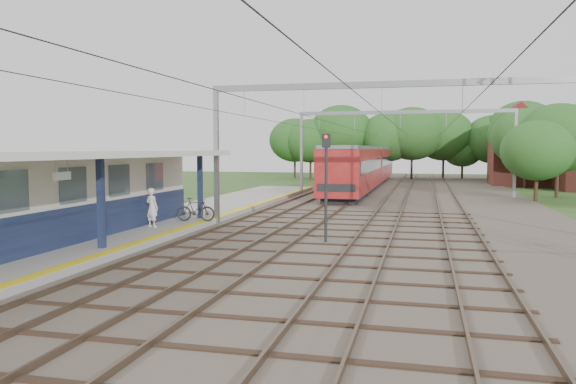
% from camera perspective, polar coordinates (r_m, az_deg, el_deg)
% --- Properties ---
extents(ground, '(160.00, 160.00, 0.00)m').
position_cam_1_polar(ground, '(13.27, -10.27, -12.55)').
color(ground, '#2D4C1E').
rests_on(ground, ground).
extents(ballast_bed, '(18.00, 90.00, 0.10)m').
position_cam_1_polar(ballast_bed, '(41.78, 12.02, -0.96)').
color(ballast_bed, '#473D33').
rests_on(ballast_bed, ground).
extents(platform, '(5.00, 52.00, 0.35)m').
position_cam_1_polar(platform, '(28.80, -12.59, -3.07)').
color(platform, gray).
rests_on(platform, ground).
extents(yellow_stripe, '(0.45, 52.00, 0.01)m').
position_cam_1_polar(yellow_stripe, '(27.86, -8.44, -2.89)').
color(yellow_stripe, yellow).
rests_on(yellow_stripe, platform).
extents(station_building, '(3.41, 18.00, 3.40)m').
position_cam_1_polar(station_building, '(23.39, -23.35, -0.42)').
color(station_building, beige).
rests_on(station_building, platform).
extents(canopy, '(6.40, 20.00, 3.44)m').
position_cam_1_polar(canopy, '(21.86, -22.74, 3.49)').
color(canopy, '#131D3E').
rests_on(canopy, platform).
extents(rail_tracks, '(11.80, 88.00, 0.15)m').
position_cam_1_polar(rail_tracks, '(41.91, 8.61, -0.72)').
color(rail_tracks, brown).
rests_on(rail_tracks, ballast_bed).
extents(catenary_system, '(17.22, 88.00, 7.00)m').
position_cam_1_polar(catenary_system, '(36.95, 10.97, 6.86)').
color(catenary_system, gray).
rests_on(catenary_system, ground).
extents(tree_band, '(31.72, 30.88, 8.82)m').
position_cam_1_polar(tree_band, '(68.73, 12.65, 5.14)').
color(tree_band, '#382619').
rests_on(tree_band, ground).
extents(house_far, '(8.00, 6.12, 8.66)m').
position_cam_1_polar(house_far, '(64.50, 23.41, 3.45)').
color(house_far, brown).
rests_on(house_far, ground).
extents(person, '(0.75, 0.61, 1.77)m').
position_cam_1_polar(person, '(25.93, -13.65, -1.54)').
color(person, silver).
rests_on(person, platform).
extents(bicycle, '(1.95, 0.75, 1.14)m').
position_cam_1_polar(bicycle, '(27.65, -9.37, -1.77)').
color(bicycle, black).
rests_on(bicycle, platform).
extents(train, '(3.07, 38.25, 4.02)m').
position_cam_1_polar(train, '(56.31, 7.92, 2.68)').
color(train, black).
rests_on(train, ballast_bed).
extents(signal_post, '(0.32, 0.28, 4.47)m').
position_cam_1_polar(signal_post, '(22.59, 3.89, 1.81)').
color(signal_post, black).
rests_on(signal_post, ground).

